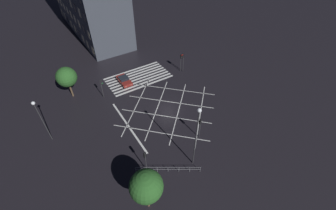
{
  "coord_description": "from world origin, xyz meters",
  "views": [
    {
      "loc": [
        15.41,
        24.05,
        26.46
      ],
      "look_at": [
        0.0,
        0.0,
        0.89
      ],
      "focal_mm": 24.0,
      "sensor_mm": 36.0,
      "label": 1
    }
  ],
  "objects": [
    {
      "name": "traffic_light_se_main",
      "position": [
        8.15,
        -8.97,
        2.8
      ],
      "size": [
        0.39,
        0.36,
        3.91
      ],
      "rotation": [
        0.0,
        0.0,
        3.14
      ],
      "color": "#2D2D30",
      "rests_on": "ground_plane"
    },
    {
      "name": "ground_plane",
      "position": [
        0.0,
        0.0,
        0.0
      ],
      "size": [
        200.0,
        200.0,
        0.0
      ],
      "primitive_type": "plane",
      "color": "black"
    },
    {
      "name": "street_lamp_west",
      "position": [
        3.05,
        11.04,
        6.93
      ],
      "size": [
        0.51,
        0.51,
        10.17
      ],
      "color": "#2D2D30",
      "rests_on": "ground_plane"
    },
    {
      "name": "traffic_light_sw_main",
      "position": [
        -8.92,
        -8.22,
        3.0
      ],
      "size": [
        0.39,
        0.36,
        4.21
      ],
      "color": "#2D2D30",
      "rests_on": "ground_plane"
    },
    {
      "name": "street_tree_far",
      "position": [
        10.97,
        12.9,
        4.49
      ],
      "size": [
        3.67,
        3.67,
        6.34
      ],
      "color": "brown",
      "rests_on": "ground_plane"
    },
    {
      "name": "pedestrian_railing",
      "position": [
        6.64,
        10.36,
        0.67
      ],
      "size": [
        7.19,
        4.63,
        1.05
      ],
      "rotation": [
        0.0,
        0.0,
        2.57
      ],
      "color": "gray",
      "rests_on": "ground_plane"
    },
    {
      "name": "street_tree_near",
      "position": [
        12.88,
        -12.46,
        4.21
      ],
      "size": [
        3.53,
        3.53,
        5.99
      ],
      "color": "brown",
      "rests_on": "ground_plane"
    },
    {
      "name": "road_markings",
      "position": [
        0.4,
        -7.92,
        0.0
      ],
      "size": [
        18.99,
        24.12,
        0.01
      ],
      "color": "silver",
      "rests_on": "ground_plane"
    },
    {
      "name": "waiting_car",
      "position": [
        3.16,
        -11.17,
        0.6
      ],
      "size": [
        1.89,
        4.06,
        1.25
      ],
      "rotation": [
        0.0,
        0.0,
        1.57
      ],
      "color": "maroon",
      "rests_on": "ground_plane"
    },
    {
      "name": "traffic_light_ne_cross",
      "position": [
        8.89,
        8.51,
        2.71
      ],
      "size": [
        0.36,
        0.39,
        3.79
      ],
      "rotation": [
        0.0,
        0.0,
        -1.57
      ],
      "color": "#2D2D30",
      "rests_on": "ground_plane"
    },
    {
      "name": "traffic_light_median_north",
      "position": [
        -0.52,
        7.77,
        2.69
      ],
      "size": [
        0.36,
        0.39,
        3.76
      ],
      "rotation": [
        0.0,
        0.0,
        -1.57
      ],
      "color": "#2D2D30",
      "rests_on": "ground_plane"
    },
    {
      "name": "traffic_light_sw_cross",
      "position": [
        -8.68,
        -8.59,
        2.85
      ],
      "size": [
        0.36,
        0.39,
        3.99
      ],
      "rotation": [
        0.0,
        0.0,
        1.57
      ],
      "color": "#2D2D30",
      "rests_on": "ground_plane"
    },
    {
      "name": "street_lamp_east",
      "position": [
        18.37,
        -3.79,
        5.24
      ],
      "size": [
        0.49,
        0.49,
        7.47
      ],
      "color": "#2D2D30",
      "rests_on": "ground_plane"
    }
  ]
}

